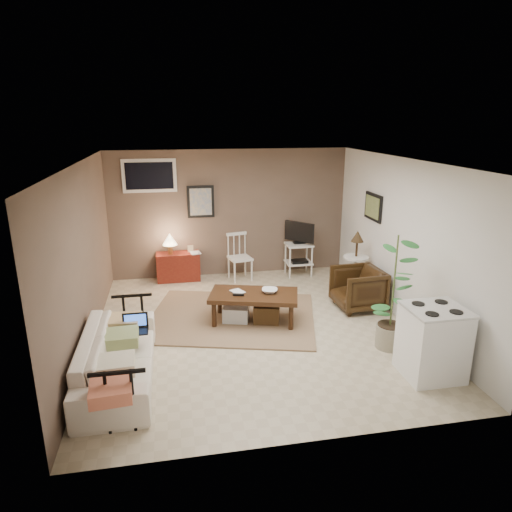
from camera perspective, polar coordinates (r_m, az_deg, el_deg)
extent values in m
plane|color=#C1B293|center=(6.75, -0.26, -8.99)|extent=(5.00, 5.00, 0.00)
cube|color=black|center=(8.60, -6.93, 6.76)|extent=(0.50, 0.03, 0.60)
cube|color=black|center=(7.90, 14.45, 5.96)|extent=(0.03, 0.60, 0.45)
cube|color=silver|center=(8.52, -13.19, 9.75)|extent=(0.96, 0.03, 0.60)
cube|color=#8B6B51|center=(7.09, -3.01, -7.59)|extent=(2.92, 2.57, 0.02)
cube|color=#3E2011|center=(6.77, -0.27, -4.95)|extent=(1.42, 0.99, 0.06)
cylinder|color=#3E2011|center=(6.70, -5.26, -7.35)|extent=(0.07, 0.07, 0.41)
cylinder|color=#3E2011|center=(6.61, 4.41, -7.71)|extent=(0.07, 0.07, 0.41)
cylinder|color=#3E2011|center=(7.15, -4.57, -5.73)|extent=(0.07, 0.07, 0.41)
cylinder|color=#3E2011|center=(7.06, 4.46, -6.03)|extent=(0.07, 0.07, 0.41)
cube|color=black|center=(6.67, -2.20, -4.84)|extent=(0.17, 0.10, 0.02)
cube|color=#4F3B1C|center=(6.86, 1.35, -7.16)|extent=(0.45, 0.41, 0.28)
cube|color=silver|center=(6.92, -2.50, -7.18)|extent=(0.45, 0.41, 0.24)
imported|color=silver|center=(5.61, -16.97, -11.06)|extent=(0.59, 2.01, 0.78)
cube|color=black|center=(5.82, -14.84, -9.14)|extent=(0.31, 0.21, 0.02)
cube|color=black|center=(5.87, -14.85, -7.74)|extent=(0.31, 0.02, 0.19)
cube|color=#366CF4|center=(5.86, -14.86, -7.77)|extent=(0.26, 0.00, 0.15)
cube|color=maroon|center=(8.70, -9.67, -1.31)|extent=(0.79, 0.35, 0.53)
cylinder|color=#B48145|center=(8.56, -10.66, 0.82)|extent=(0.09, 0.09, 0.18)
cone|color=beige|center=(8.51, -10.73, 2.07)|extent=(0.26, 0.26, 0.21)
cube|color=tan|center=(8.62, -8.20, 0.88)|extent=(0.11, 0.02, 0.13)
cube|color=silver|center=(8.58, -2.01, -0.28)|extent=(0.47, 0.47, 0.04)
cylinder|color=silver|center=(8.44, -2.68, -2.13)|extent=(0.03, 0.03, 0.39)
cylinder|color=silver|center=(8.55, -0.54, -1.85)|extent=(0.03, 0.03, 0.39)
cylinder|color=silver|center=(8.74, -3.42, -1.45)|extent=(0.03, 0.03, 0.39)
cylinder|color=silver|center=(8.85, -1.35, -1.19)|extent=(0.03, 0.03, 0.39)
cube|color=silver|center=(8.62, -2.45, 2.79)|extent=(0.39, 0.12, 0.06)
cube|color=silver|center=(8.79, 5.39, 1.44)|extent=(0.50, 0.41, 0.04)
cube|color=silver|center=(8.90, 5.32, -0.80)|extent=(0.50, 0.41, 0.03)
cylinder|color=silver|center=(8.66, 4.27, -0.83)|extent=(0.03, 0.03, 0.63)
cylinder|color=silver|center=(8.78, 6.99, -0.66)|extent=(0.03, 0.03, 0.63)
cylinder|color=silver|center=(8.98, 3.71, -0.17)|extent=(0.03, 0.03, 0.63)
cylinder|color=silver|center=(9.09, 6.35, -0.02)|extent=(0.03, 0.03, 0.63)
cube|color=black|center=(8.78, 5.39, 1.72)|extent=(0.23, 0.13, 0.03)
cube|color=black|center=(8.73, 5.43, 3.03)|extent=(0.46, 0.50, 0.38)
cube|color=#D68253|center=(8.73, 5.43, 3.03)|extent=(0.37, 0.40, 0.31)
cube|color=black|center=(8.85, 5.40, -0.78)|extent=(0.32, 0.23, 0.09)
cylinder|color=silver|center=(8.16, 12.11, -4.56)|extent=(0.30, 0.30, 0.03)
cylinder|color=silver|center=(8.04, 12.25, -2.41)|extent=(0.06, 0.06, 0.64)
cylinder|color=silver|center=(7.94, 12.40, -0.16)|extent=(0.43, 0.43, 0.03)
cylinder|color=black|center=(7.90, 12.47, 0.94)|extent=(0.04, 0.04, 0.28)
cone|color=#362716|center=(7.84, 12.57, 2.43)|extent=(0.21, 0.21, 0.19)
imported|color=black|center=(7.47, 12.64, -3.75)|extent=(0.71, 0.75, 0.73)
cylinder|color=gray|center=(6.43, 16.30, -9.59)|extent=(0.35, 0.35, 0.32)
cylinder|color=#4C602D|center=(6.13, 16.89, -3.06)|extent=(0.02, 0.02, 1.23)
cube|color=white|center=(5.82, 21.19, -10.12)|extent=(0.65, 0.60, 0.84)
cube|color=silver|center=(5.65, 21.65, -6.20)|extent=(0.67, 0.62, 0.03)
cylinder|color=black|center=(5.45, 21.16, -6.78)|extent=(0.15, 0.15, 0.01)
cylinder|color=black|center=(5.61, 23.76, -6.42)|extent=(0.15, 0.15, 0.01)
cylinder|color=black|center=(5.68, 19.62, -5.63)|extent=(0.15, 0.15, 0.01)
cylinder|color=black|center=(5.84, 22.15, -5.33)|extent=(0.15, 0.15, 0.01)
imported|color=#3E2011|center=(6.75, 1.72, -3.65)|extent=(0.24, 0.12, 0.23)
imported|color=#3E2011|center=(6.73, -2.91, -3.82)|extent=(0.15, 0.08, 0.22)
imported|color=#3E2011|center=(8.50, -8.20, 1.04)|extent=(0.18, 0.05, 0.24)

